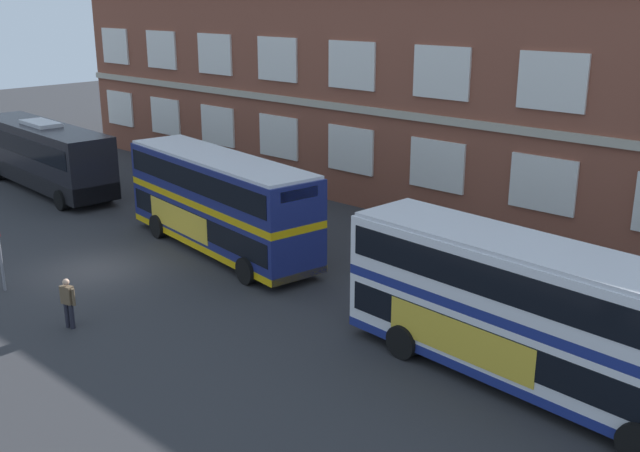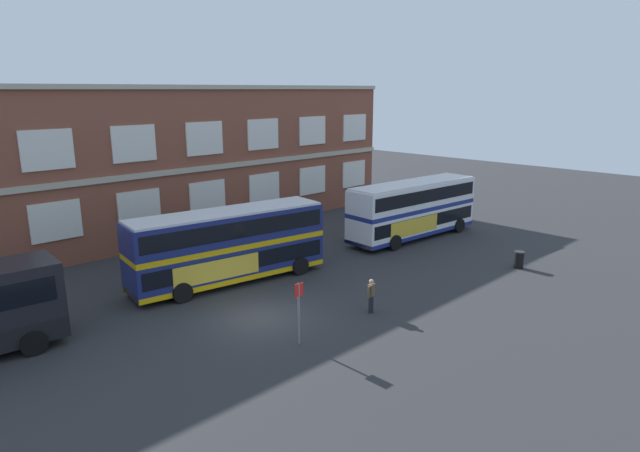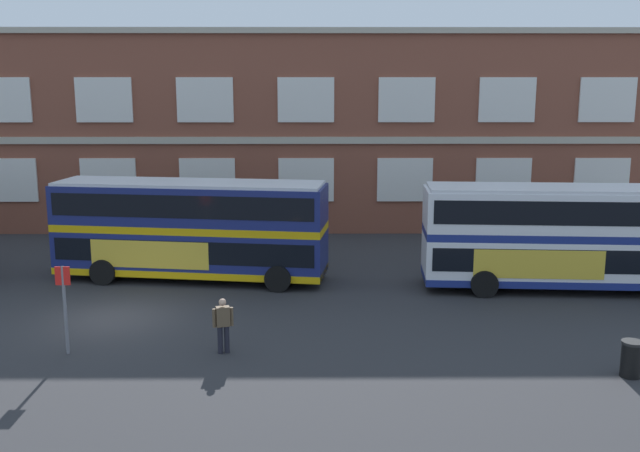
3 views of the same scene
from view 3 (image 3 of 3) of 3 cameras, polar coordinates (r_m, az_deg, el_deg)
ground_plane at (r=28.15m, az=-14.78°, el=-5.67°), size 120.00×120.00×0.00m
brick_terminal_building at (r=42.51m, az=-8.15°, el=7.41°), size 46.95×8.19×10.73m
double_decker_near at (r=30.00m, az=-10.12°, el=-0.18°), size 11.25×4.12×4.07m
double_decker_middle at (r=29.69m, az=18.85°, el=-0.74°), size 11.15×3.43×4.07m
waiting_passenger at (r=22.05m, az=-7.63°, el=-7.59°), size 0.64×0.34×1.70m
bus_stand_flag at (r=22.88m, az=-19.45°, el=-5.60°), size 0.44×0.10×2.70m
station_litter_bin at (r=22.08m, az=23.28°, el=-9.57°), size 0.60×0.60×1.03m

